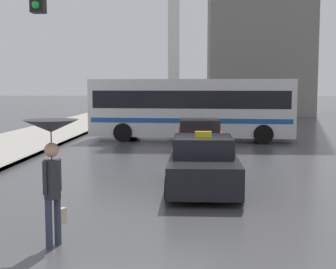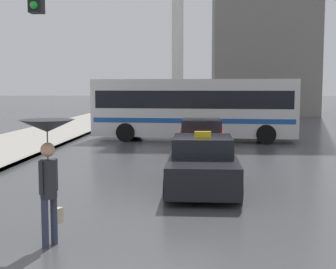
{
  "view_description": "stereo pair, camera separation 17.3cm",
  "coord_description": "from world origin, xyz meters",
  "px_view_note": "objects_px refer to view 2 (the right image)",
  "views": [
    {
      "loc": [
        1.13,
        -4.84,
        2.76
      ],
      "look_at": [
        0.43,
        8.64,
        1.4
      ],
      "focal_mm": 50.0,
      "sensor_mm": 36.0,
      "label": 1
    },
    {
      "loc": [
        1.3,
        -4.83,
        2.76
      ],
      "look_at": [
        0.43,
        8.64,
        1.4
      ],
      "focal_mm": 50.0,
      "sensor_mm": 36.0,
      "label": 2
    }
  ],
  "objects_px": {
    "taxi": "(202,165)",
    "monument_cross": "(178,13)",
    "sedan_red": "(201,138)",
    "city_bus": "(194,107)",
    "pedestrian_with_umbrella": "(48,148)"
  },
  "relations": [
    {
      "from": "sedan_red",
      "to": "city_bus",
      "type": "height_order",
      "value": "city_bus"
    },
    {
      "from": "taxi",
      "to": "sedan_red",
      "type": "height_order",
      "value": "taxi"
    },
    {
      "from": "taxi",
      "to": "city_bus",
      "type": "relative_size",
      "value": 0.39
    },
    {
      "from": "monument_cross",
      "to": "taxi",
      "type": "bearing_deg",
      "value": -85.98
    },
    {
      "from": "taxi",
      "to": "sedan_red",
      "type": "xyz_separation_m",
      "value": [
        0.01,
        6.53,
        0.02
      ]
    },
    {
      "from": "city_bus",
      "to": "sedan_red",
      "type": "bearing_deg",
      "value": 8.43
    },
    {
      "from": "sedan_red",
      "to": "city_bus",
      "type": "distance_m",
      "value": 5.47
    },
    {
      "from": "city_bus",
      "to": "pedestrian_with_umbrella",
      "type": "height_order",
      "value": "city_bus"
    },
    {
      "from": "city_bus",
      "to": "pedestrian_with_umbrella",
      "type": "relative_size",
      "value": 4.77
    },
    {
      "from": "taxi",
      "to": "sedan_red",
      "type": "distance_m",
      "value": 6.53
    },
    {
      "from": "pedestrian_with_umbrella",
      "to": "monument_cross",
      "type": "xyz_separation_m",
      "value": [
        0.84,
        31.08,
        7.05
      ]
    },
    {
      "from": "pedestrian_with_umbrella",
      "to": "sedan_red",
      "type": "bearing_deg",
      "value": 12.06
    },
    {
      "from": "taxi",
      "to": "monument_cross",
      "type": "bearing_deg",
      "value": -85.98
    },
    {
      "from": "city_bus",
      "to": "monument_cross",
      "type": "xyz_separation_m",
      "value": [
        -1.51,
        14.49,
        7.02
      ]
    },
    {
      "from": "sedan_red",
      "to": "city_bus",
      "type": "xyz_separation_m",
      "value": [
        -0.36,
        5.35,
        1.08
      ]
    }
  ]
}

